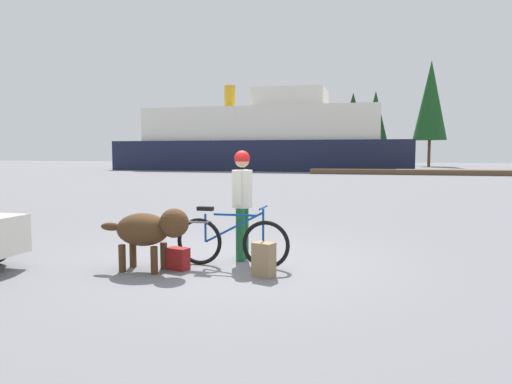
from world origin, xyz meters
TOP-DOWN VIEW (x-y plane):
  - ground_plane at (0.00, 0.00)m, footprint 160.00×160.00m
  - bicycle at (0.15, -0.22)m, footprint 1.73×0.44m
  - person_cyclist at (0.19, 0.25)m, footprint 0.32×0.53m
  - dog at (-0.89, -0.75)m, footprint 1.36×0.55m
  - backpack at (0.75, -0.65)m, footprint 0.33×0.28m
  - handbag_pannier at (-0.54, -0.58)m, footprint 0.36×0.26m
  - dock_pier at (6.89, 31.77)m, footprint 19.70×2.20m
  - ferry_boat at (-8.73, 38.88)m, footprint 28.42×8.81m
  - pine_tree_far_left at (-12.99, 53.39)m, footprint 2.93×2.93m
  - pine_tree_center at (1.96, 54.43)m, footprint 3.15×3.15m
  - pine_tree_far_right at (8.57, 55.54)m, footprint 4.08×4.08m
  - pine_tree_mid_back at (-1.14, 61.05)m, footprint 4.09×4.09m

SIDE VIEW (x-z plane):
  - ground_plane at x=0.00m, z-range 0.00..0.00m
  - handbag_pannier at x=-0.54m, z-range 0.00..0.32m
  - dock_pier at x=6.89m, z-range 0.00..0.40m
  - backpack at x=0.75m, z-range 0.00..0.47m
  - bicycle at x=0.15m, z-range -0.07..0.84m
  - dog at x=-0.89m, z-range 0.14..1.05m
  - person_cyclist at x=0.19m, z-range 0.18..1.89m
  - ferry_boat at x=-8.73m, z-range -1.28..7.16m
  - pine_tree_far_left at x=-12.99m, z-range 1.37..10.88m
  - pine_tree_center at x=1.96m, z-range 1.42..10.87m
  - pine_tree_mid_back at x=-1.14m, z-range 1.45..11.57m
  - pine_tree_far_right at x=8.57m, z-range 1.64..14.76m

